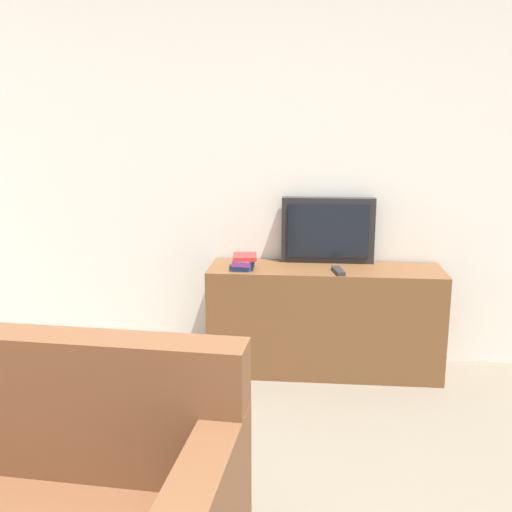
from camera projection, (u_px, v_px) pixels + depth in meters
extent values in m
cube|color=white|center=(269.00, 166.00, 3.90)|extent=(9.00, 0.06, 2.60)
cube|color=brown|center=(324.00, 320.00, 3.83)|extent=(1.46, 0.42, 0.68)
cube|color=black|center=(328.00, 230.00, 3.87)|extent=(0.60, 0.08, 0.42)
cube|color=black|center=(328.00, 231.00, 3.82)|extent=(0.52, 0.01, 0.34)
cube|color=#23478E|center=(243.00, 266.00, 3.73)|extent=(0.14, 0.16, 0.03)
cube|color=#7A3884|center=(244.00, 261.00, 3.73)|extent=(0.13, 0.21, 0.03)
cube|color=#B72D28|center=(245.00, 257.00, 3.72)|extent=(0.16, 0.19, 0.02)
cube|color=#2D2D2D|center=(338.00, 271.00, 3.63)|extent=(0.08, 0.18, 0.02)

